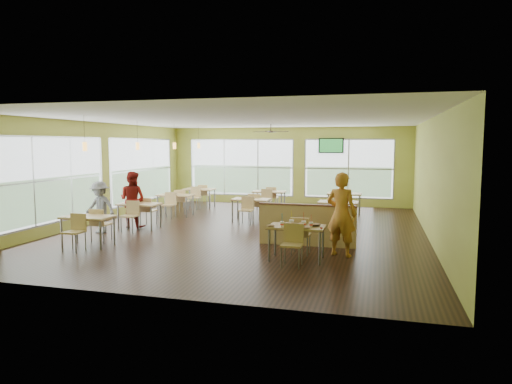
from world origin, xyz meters
TOP-DOWN VIEW (x-y plane):
  - room at (0.00, 0.00)m, footprint 12.00×12.04m
  - window_bays at (-2.65, 3.08)m, footprint 9.24×10.24m
  - main_table at (2.00, -3.00)m, footprint 1.22×1.52m
  - half_wall_divider at (2.00, -1.55)m, footprint 2.40×0.14m
  - dining_tables at (-1.05, 1.71)m, footprint 6.92×8.72m
  - pendant_lights at (-3.20, 0.68)m, footprint 0.11×7.31m
  - ceiling_fan at (-0.00, 3.00)m, footprint 1.25×1.25m
  - tv_backwall at (1.80, 5.90)m, footprint 1.00×0.07m
  - man_plaid at (2.90, -2.37)m, footprint 0.79×0.63m
  - patron_maroon at (-3.47, -0.43)m, footprint 0.87×0.70m
  - patron_grey at (-3.89, -1.46)m, footprint 0.98×0.60m
  - cup_blue at (1.72, -3.21)m, footprint 0.09×0.09m
  - cup_yellow at (1.90, -3.09)m, footprint 0.10×0.10m
  - cup_red_near at (2.17, -3.09)m, footprint 0.10×0.10m
  - cup_red_far at (2.32, -3.08)m, footprint 0.08×0.08m
  - food_basket at (2.39, -2.94)m, footprint 0.23×0.23m
  - ketchup_cup at (2.55, -3.17)m, footprint 0.06×0.06m
  - wrapper_left at (1.48, -3.24)m, footprint 0.21×0.19m
  - wrapper_mid at (2.11, -2.81)m, footprint 0.25×0.24m
  - wrapper_right at (2.26, -3.28)m, footprint 0.17×0.16m

SIDE VIEW (x-z plane):
  - half_wall_divider at x=2.00m, z-range 0.00..1.04m
  - dining_tables at x=-1.05m, z-range 0.20..1.07m
  - main_table at x=2.00m, z-range 0.20..1.07m
  - patron_grey at x=-3.89m, z-range 0.00..1.47m
  - ketchup_cup at x=2.55m, z-range 0.75..0.77m
  - wrapper_right at x=2.26m, z-range 0.75..0.79m
  - wrapper_left at x=1.48m, z-range 0.75..0.79m
  - wrapper_mid at x=2.11m, z-range 0.75..0.80m
  - food_basket at x=2.39m, z-range 0.75..0.81m
  - cup_red_far at x=2.32m, z-range 0.66..0.96m
  - cup_blue at x=1.72m, z-range 0.66..0.97m
  - cup_red_near at x=2.17m, z-range 0.65..0.99m
  - cup_yellow at x=1.90m, z-range 0.64..1.01m
  - patron_maroon at x=-3.47m, z-range 0.00..1.70m
  - man_plaid at x=2.90m, z-range 0.00..1.89m
  - window_bays at x=-2.65m, z-range 0.29..2.66m
  - room at x=0.00m, z-range 0.00..3.20m
  - tv_backwall at x=1.80m, z-range 2.15..2.75m
  - pendant_lights at x=-3.20m, z-range 2.02..2.88m
  - ceiling_fan at x=0.00m, z-range 2.80..3.09m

